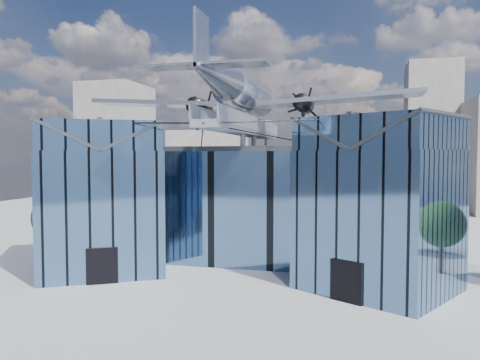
# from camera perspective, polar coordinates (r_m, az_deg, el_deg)

# --- Properties ---
(ground_plane) EXTENTS (120.00, 120.00, 0.00)m
(ground_plane) POSITION_cam_1_polar(r_m,az_deg,el_deg) (36.31, -0.79, -11.58)
(ground_plane) COLOR gray
(museum) EXTENTS (32.88, 24.50, 17.60)m
(museum) POSITION_cam_1_polar(r_m,az_deg,el_deg) (40.95, 1.31, -2.05)
(museum) COLOR #496C96
(museum) RESTS_ON ground
(bg_towers) EXTENTS (77.00, 24.50, 26.00)m
(bg_towers) POSITION_cam_1_polar(r_m,az_deg,el_deg) (84.78, 9.06, 3.55)
(bg_towers) COLOR gray
(bg_towers) RESTS_ON ground
(tree_plaza_w) EXTENTS (4.65, 4.65, 5.80)m
(tree_plaza_w) POSITION_cam_1_polar(r_m,az_deg,el_deg) (42.21, -21.69, -4.32)
(tree_plaza_w) COLOR #392216
(tree_plaza_w) RESTS_ON ground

